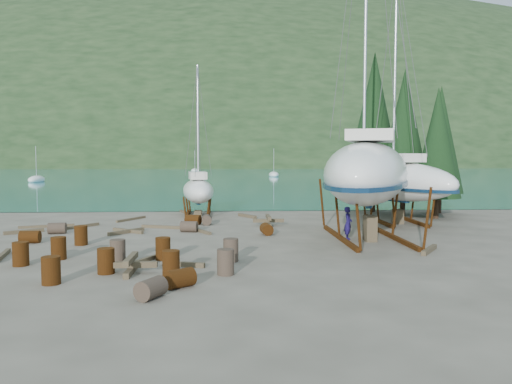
{
  "coord_description": "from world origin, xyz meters",
  "views": [
    {
      "loc": [
        0.4,
        -21.56,
        3.99
      ],
      "look_at": [
        1.84,
        3.0,
        2.27
      ],
      "focal_mm": 35.0,
      "sensor_mm": 36.0,
      "label": 1
    }
  ],
  "objects": [
    {
      "name": "drum_7",
      "position": [
        -1.48,
        -4.98,
        0.44
      ],
      "size": [
        0.58,
        0.58,
        0.88
      ],
      "primitive_type": "cylinder",
      "color": "#562C0E",
      "rests_on": "ground"
    },
    {
      "name": "drum_13",
      "position": [
        -6.18,
        -1.88,
        0.44
      ],
      "size": [
        0.58,
        0.58,
        0.88
      ],
      "primitive_type": "cylinder",
      "color": "#562C0E",
      "rests_on": "ground"
    },
    {
      "name": "drum_1",
      "position": [
        -1.75,
        -7.59,
        0.29
      ],
      "size": [
        0.92,
        1.05,
        0.58
      ],
      "primitive_type": "cylinder",
      "rotation": [
        1.57,
        0.0,
        2.67
      ],
      "color": "#2D2823",
      "rests_on": "ground"
    },
    {
      "name": "cypress_mid_right",
      "position": [
        14.0,
        10.0,
        4.92
      ],
      "size": [
        3.06,
        3.06,
        8.5
      ],
      "color": "black",
      "rests_on": "ground"
    },
    {
      "name": "timber_12",
      "position": [
        -8.53,
        -1.4,
        0.08
      ],
      "size": [
        0.66,
        2.36,
        0.17
      ],
      "primitive_type": "cube",
      "rotation": [
        0.0,
        0.0,
        0.21
      ],
      "color": "brown",
      "rests_on": "ground"
    },
    {
      "name": "moored_boat_far",
      "position": [
        -8.0,
        110.0,
        0.39
      ],
      "size": [
        2.0,
        5.0,
        6.05
      ],
      "color": "white",
      "rests_on": "ground"
    },
    {
      "name": "timber_2",
      "position": [
        -10.24,
        5.04,
        0.09
      ],
      "size": [
        1.71,
        1.31,
        0.19
      ],
      "primitive_type": "cube",
      "rotation": [
        0.0,
        0.0,
        2.19
      ],
      "color": "brown",
      "rests_on": "ground"
    },
    {
      "name": "drum_6",
      "position": [
        2.43,
        3.8,
        0.29
      ],
      "size": [
        0.67,
        0.94,
        0.58
      ],
      "primitive_type": "cylinder",
      "rotation": [
        1.57,
        0.0,
        0.11
      ],
      "color": "#562C0E",
      "rests_on": "ground"
    },
    {
      "name": "cypress_back_left",
      "position": [
        11.0,
        14.0,
        6.66
      ],
      "size": [
        4.14,
        4.14,
        11.5
      ],
      "color": "black",
      "rests_on": "ground"
    },
    {
      "name": "drum_8",
      "position": [
        -6.23,
        1.31,
        0.44
      ],
      "size": [
        0.58,
        0.58,
        0.88
      ],
      "primitive_type": "cylinder",
      "color": "#562C0E",
      "rests_on": "ground"
    },
    {
      "name": "timber_pile_aft",
      "position": [
        2.81,
        7.19,
        0.3
      ],
      "size": [
        1.8,
        1.8,
        0.6
      ],
      "color": "brown",
      "rests_on": "ground"
    },
    {
      "name": "timber_11",
      "position": [
        -1.04,
        4.92,
        0.08
      ],
      "size": [
        1.28,
        2.18,
        0.15
      ],
      "primitive_type": "cube",
      "rotation": [
        0.0,
        0.0,
        0.5
      ],
      "color": "brown",
      "rests_on": "ground"
    },
    {
      "name": "timber_3",
      "position": [
        -2.52,
        -2.13,
        0.07
      ],
      "size": [
        1.27,
        2.35,
        0.15
      ],
      "primitive_type": "cube",
      "rotation": [
        0.0,
        0.0,
        2.68
      ],
      "color": "brown",
      "rests_on": "ground"
    },
    {
      "name": "far_hill",
      "position": [
        0.0,
        320.0,
        0.0
      ],
      "size": [
        800.0,
        360.0,
        110.0
      ],
      "primitive_type": "ellipsoid",
      "color": "black",
      "rests_on": "ground"
    },
    {
      "name": "moored_boat_left",
      "position": [
        -30.0,
        60.0,
        0.39
      ],
      "size": [
        2.0,
        5.0,
        6.05
      ],
      "color": "white",
      "rests_on": "ground"
    },
    {
      "name": "timber_0",
      "position": [
        -5.66,
        10.2,
        0.07
      ],
      "size": [
        1.45,
        2.45,
        0.14
      ],
      "primitive_type": "cube",
      "rotation": [
        0.0,
        0.0,
        2.63
      ],
      "color": "brown",
      "rests_on": "ground"
    },
    {
      "name": "drum_14",
      "position": [
        -2.09,
        -2.23,
        0.44
      ],
      "size": [
        0.58,
        0.58,
        0.88
      ],
      "primitive_type": "cylinder",
      "color": "#562C0E",
      "rests_on": "ground"
    },
    {
      "name": "timber_1",
      "position": [
        8.9,
        -1.28,
        0.1
      ],
      "size": [
        1.33,
        1.76,
        0.19
      ],
      "primitive_type": "cube",
      "rotation": [
        0.0,
        0.0,
        2.52
      ],
      "color": "brown",
      "rests_on": "ground"
    },
    {
      "name": "drum_11",
      "position": [
        -0.8,
        7.85,
        0.29
      ],
      "size": [
        0.6,
        0.89,
        0.58
      ],
      "primitive_type": "cylinder",
      "rotation": [
        1.57,
        0.0,
        3.17
      ],
      "color": "#2D2823",
      "rests_on": "ground"
    },
    {
      "name": "drum_0",
      "position": [
        -7.18,
        -2.98,
        0.44
      ],
      "size": [
        0.58,
        0.58,
        0.88
      ],
      "primitive_type": "cylinder",
      "color": "#562C0E",
      "rests_on": "ground"
    },
    {
      "name": "timber_4",
      "position": [
        -4.86,
        5.05,
        0.09
      ],
      "size": [
        1.86,
        1.45,
        0.17
      ],
      "primitive_type": "cube",
      "rotation": [
        0.0,
        0.0,
        0.93
      ],
      "color": "brown",
      "rests_on": "ground"
    },
    {
      "name": "drum_12",
      "position": [
        -1.05,
        -6.43,
        0.29
      ],
      "size": [
        1.05,
        1.0,
        0.58
      ],
      "primitive_type": "cylinder",
      "rotation": [
        1.57,
        0.0,
        2.24
      ],
      "color": "#562C0E",
      "rests_on": "ground"
    },
    {
      "name": "ground",
      "position": [
        0.0,
        0.0,
        0.0
      ],
      "size": [
        600.0,
        600.0,
        0.0
      ],
      "primitive_type": "plane",
      "color": "#575044",
      "rests_on": "ground"
    },
    {
      "name": "worker",
      "position": [
        6.23,
        2.0,
        0.8
      ],
      "size": [
        0.55,
        0.68,
        1.6
      ],
      "primitive_type": "imported",
      "rotation": [
        0.0,
        0.0,
        1.25
      ],
      "color": "#1A114B",
      "rests_on": "ground"
    },
    {
      "name": "timber_7",
      "position": [
        -1.19,
        -3.48,
        0.09
      ],
      "size": [
        1.59,
        0.67,
        0.17
      ],
      "primitive_type": "cube",
      "rotation": [
        0.0,
        0.0,
        1.25
      ],
      "color": "brown",
      "rests_on": "ground"
    },
    {
      "name": "drum_5",
      "position": [
        0.35,
        -4.84,
        0.44
      ],
      "size": [
        0.58,
        0.58,
        0.88
      ],
      "primitive_type": "cylinder",
      "color": "#2D2823",
      "rests_on": "ground"
    },
    {
      "name": "timber_9",
      "position": [
        -2.66,
        14.0,
        0.08
      ],
      "size": [
        0.82,
        2.25,
        0.15
      ],
      "primitive_type": "cube",
      "rotation": [
        0.0,
        0.0,
        0.3
      ],
      "color": "brown",
      "rests_on": "ground"
    },
    {
      "name": "far_house_right",
      "position": [
        30.0,
        190.0,
        2.92
      ],
      "size": [
        6.6,
        5.6,
        5.6
      ],
      "color": "beige",
      "rests_on": "ground"
    },
    {
      "name": "timber_15",
      "position": [
        -9.83,
        7.2,
        0.07
      ],
      "size": [
        2.87,
        1.05,
        0.15
      ],
      "primitive_type": "cube",
      "rotation": [
        0.0,
        0.0,
        1.88
      ],
      "color": "brown",
      "rests_on": "ground"
    },
    {
      "name": "drum_16",
      "position": [
        -3.73,
        -2.64,
        0.44
      ],
      "size": [
        0.58,
        0.58,
        0.88
      ],
      "primitive_type": "cylinder",
      "color": "#2D2823",
      "rests_on": "ground"
    },
    {
      "name": "far_house_center",
      "position": [
        -20.0,
        190.0,
        2.92
      ],
      "size": [
        6.6,
        5.6,
        5.6
      ],
      "color": "beige",
      "rests_on": "ground"
    },
    {
      "name": "timber_17",
      "position": [
        -7.95,
        6.87,
        0.08
      ],
      "size": [
        1.76,
        2.31,
        0.16
      ],
      "primitive_type": "cube",
      "rotation": [
        0.0,
        0.0,
        2.51
      ],
      "color": "brown",
      "rests_on": "ground"
    },
    {
      "name": "far_house_left",
      "position": [
        -60.0,
        190.0,
        2.92
      ],
      "size": [
        6.6,
        5.6,
        5.6
      ],
      "color": "beige",
      "rests_on": "ground"
    },
    {
      "name": "timber_8",
      "position": [
        -4.87,
        4.72,
        0.09
      ],
      "size": [
        1.59,
        1.91,
        0.19
      ],
      "primitive_type": "cube",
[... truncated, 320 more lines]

